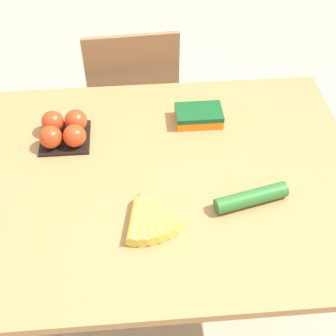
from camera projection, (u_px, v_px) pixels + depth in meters
ground_plane at (168, 291)px, 2.05m from camera, size 12.00×12.00×0.00m
dining_table at (168, 194)px, 1.58m from camera, size 1.26×0.99×0.74m
chair at (133, 103)px, 2.19m from camera, size 0.44×0.42×0.91m
banana_bunch at (148, 218)px, 1.36m from camera, size 0.17×0.18×0.04m
tomato_pack at (64, 130)px, 1.60m from camera, size 0.17×0.17×0.09m
carrot_bag at (199, 115)px, 1.68m from camera, size 0.17×0.11×0.05m
cucumber_near at (251, 198)px, 1.41m from camera, size 0.23×0.10×0.05m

